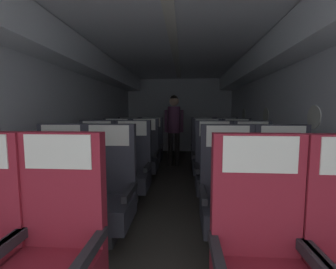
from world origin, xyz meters
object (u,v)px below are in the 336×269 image
object	(u,v)px
seat_c_left_window	(96,168)
seat_c_right_aisle	(253,171)
seat_c_left_aisle	(131,169)
seat_d_right_aisle	(237,157)
seat_d_left_aisle	(144,156)
seat_e_left_aisle	(151,148)
seat_b_right_window	(228,196)
flight_attendant	(174,123)
seat_e_right_window	(203,148)
seat_a_right_window	(262,261)
seat_d_left_window	(116,155)
seat_c_right_window	(214,170)
seat_a_left_aisle	(53,251)
seat_e_left_window	(128,147)
seat_b_left_aisle	(107,193)
seat_b_left_window	(58,192)
seat_e_right_aisle	(226,148)
seat_b_right_aisle	(284,198)
seat_d_right_window	(207,157)

from	to	relation	value
seat_c_left_window	seat_c_right_aisle	size ratio (longest dim) A/B	1.00
seat_c_left_aisle	seat_d_right_aisle	size ratio (longest dim) A/B	1.00
seat_d_left_aisle	seat_c_right_aisle	bearing A→B (deg)	-30.53
seat_c_left_window	seat_d_left_aisle	world-z (taller)	same
seat_d_left_aisle	seat_e_left_aisle	bearing A→B (deg)	90.52
seat_b_right_window	flight_attendant	xyz separation A→B (m)	(-0.64, 3.11, 0.53)
seat_d_right_aisle	seat_e_right_window	world-z (taller)	same
seat_c_left_aisle	seat_d_right_aisle	xyz separation A→B (m)	(1.62, 0.93, 0.00)
seat_a_right_window	seat_d_left_window	world-z (taller)	same
seat_c_left_aisle	seat_e_left_aisle	size ratio (longest dim) A/B	1.00
seat_d_left_window	seat_c_left_window	bearing A→B (deg)	-90.00
seat_c_left_window	seat_c_right_window	world-z (taller)	same
seat_a_left_aisle	seat_e_left_window	bearing A→B (deg)	97.59
seat_d_left_aisle	flight_attendant	xyz separation A→B (m)	(0.48, 1.23, 0.53)
seat_e_right_window	seat_d_right_aisle	bearing A→B (deg)	-61.28
flight_attendant	seat_e_left_window	bearing A→B (deg)	-151.29
seat_a_left_aisle	seat_d_left_aisle	xyz separation A→B (m)	(0.01, 2.79, 0.00)
seat_b_left_aisle	flight_attendant	distance (m)	3.20
seat_b_left_window	seat_e_right_aisle	distance (m)	3.49
seat_a_left_aisle	flight_attendant	distance (m)	4.09
seat_d_right_aisle	seat_e_right_aisle	distance (m)	0.92
seat_a_right_window	seat_b_right_window	bearing A→B (deg)	90.06
seat_a_left_aisle	seat_e_right_window	bearing A→B (deg)	73.16
seat_a_right_window	seat_d_right_aisle	size ratio (longest dim) A/B	1.00
seat_e_left_aisle	seat_b_left_window	bearing A→B (deg)	-100.21
seat_e_left_window	seat_e_right_window	bearing A→B (deg)	0.59
seat_a_right_window	seat_e_right_aisle	xyz separation A→B (m)	(0.49, 3.71, 0.00)
seat_e_left_aisle	seat_b_right_aisle	bearing A→B (deg)	-59.78
seat_b_right_window	seat_c_left_aisle	bearing A→B (deg)	139.91
seat_b_right_window	seat_e_left_aisle	xyz separation A→B (m)	(-1.12, 2.78, 0.00)
seat_b_right_window	seat_c_left_window	size ratio (longest dim) A/B	1.00
seat_c_left_window	seat_e_left_aisle	size ratio (longest dim) A/B	1.00
seat_b_right_window	seat_d_right_window	bearing A→B (deg)	90.34
seat_d_right_aisle	seat_e_left_aisle	bearing A→B (deg)	150.77
seat_b_right_window	seat_c_right_aisle	xyz separation A→B (m)	(0.50, 0.93, 0.00)
seat_b_right_aisle	seat_b_right_window	distance (m)	0.50
seat_b_left_window	seat_d_right_aisle	size ratio (longest dim) A/B	1.00
seat_c_left_aisle	seat_b_right_window	bearing A→B (deg)	-40.09
seat_b_right_aisle	seat_e_right_aisle	bearing A→B (deg)	90.28
seat_d_left_window	seat_d_right_aisle	world-z (taller)	same
seat_c_right_window	seat_d_left_window	xyz separation A→B (m)	(-1.61, 0.92, 0.00)
seat_a_right_window	seat_b_right_window	xyz separation A→B (m)	(-0.00, 0.92, 0.00)
seat_c_left_aisle	seat_c_right_aisle	world-z (taller)	same
seat_e_right_window	seat_a_left_aisle	bearing A→B (deg)	-106.84
seat_b_right_aisle	seat_d_right_window	xyz separation A→B (m)	(-0.51, 1.87, 0.00)
seat_d_left_window	seat_e_right_aisle	size ratio (longest dim) A/B	1.00
seat_b_right_aisle	seat_e_left_window	bearing A→B (deg)	127.27
seat_b_right_aisle	seat_c_right_aisle	distance (m)	0.93
seat_c_right_aisle	seat_b_right_aisle	bearing A→B (deg)	-89.84
seat_a_right_window	seat_e_right_window	size ratio (longest dim) A/B	1.00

